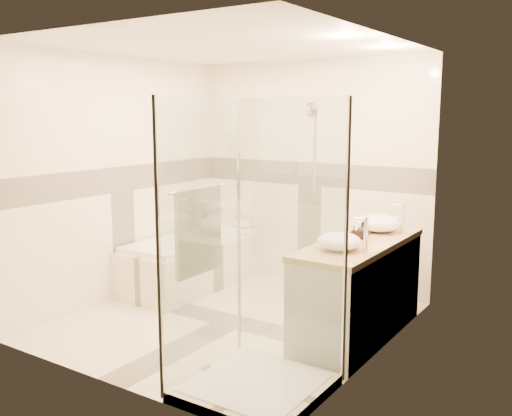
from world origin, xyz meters
The scene contains 12 objects.
room centered at (0.06, 0.01, 1.26)m, with size 2.82×3.02×2.52m.
bathtub centered at (-1.02, 0.65, 0.31)m, with size 0.75×1.70×0.56m.
vanity centered at (1.12, 0.30, 0.43)m, with size 0.58×1.62×0.85m.
shower_enclosure centered at (0.83, -0.97, 0.51)m, with size 0.96×0.93×2.04m.
vessel_sink_near centered at (1.10, 0.78, 0.93)m, with size 0.41×0.41×0.16m, color white.
vessel_sink_far centered at (1.10, -0.08, 0.92)m, with size 0.36×0.36×0.14m, color white.
faucet_near centered at (1.32, 0.78, 1.01)m, with size 0.11×0.03×0.28m.
faucet_far centered at (1.32, -0.08, 1.02)m, with size 0.12×0.03×0.29m.
amenity_bottle_a centered at (1.10, 0.21, 0.92)m, with size 0.06×0.07×0.14m, color black.
amenity_bottle_b centered at (1.10, 0.40, 0.93)m, with size 0.12×0.12×0.15m, color black.
folded_towels centered at (1.10, 1.02, 0.90)m, with size 0.17×0.28×0.09m, color white.
rolled_towel centered at (-0.86, 1.40, 0.60)m, with size 0.09×0.09×0.19m, color white.
Camera 1 is at (2.98, -4.13, 1.93)m, focal length 40.00 mm.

